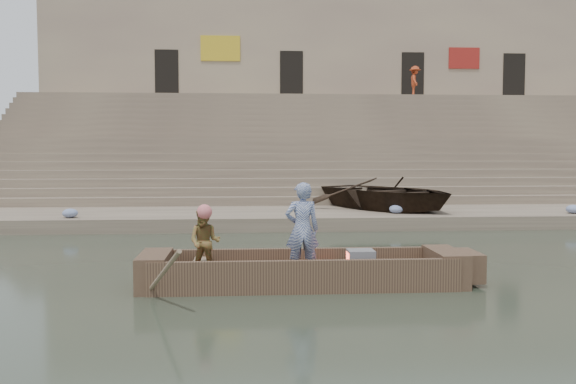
{
  "coord_description": "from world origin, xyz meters",
  "views": [
    {
      "loc": [
        -4.76,
        -11.67,
        2.4
      ],
      "look_at": [
        -3.74,
        2.56,
        1.4
      ],
      "focal_mm": 38.97,
      "sensor_mm": 36.0,
      "label": 1
    }
  ],
  "objects": [
    {
      "name": "upper_landing",
      "position": [
        0.0,
        22.5,
        2.6
      ],
      "size": [
        32.0,
        3.0,
        5.2
      ],
      "primitive_type": "cube",
      "color": "gray",
      "rests_on": "ground"
    },
    {
      "name": "beached_rowboat",
      "position": [
        -0.03,
        8.45,
        0.93
      ],
      "size": [
        5.88,
        6.32,
        1.07
      ],
      "primitive_type": "imported",
      "rotation": [
        0.0,
        0.0,
        0.57
      ],
      "color": "#2D2116",
      "rests_on": "lower_landing"
    },
    {
      "name": "standing_man",
      "position": [
        -3.76,
        -1.14,
        1.02
      ],
      "size": [
        0.6,
        0.41,
        1.61
      ],
      "primitive_type": "imported",
      "rotation": [
        0.0,
        0.0,
        3.19
      ],
      "color": "navy",
      "rests_on": "main_rowboat"
    },
    {
      "name": "lower_landing",
      "position": [
        0.0,
        8.0,
        0.2
      ],
      "size": [
        32.0,
        4.0,
        0.4
      ],
      "primitive_type": "cube",
      "color": "gray",
      "rests_on": "ground"
    },
    {
      "name": "ghat_steps",
      "position": [
        0.0,
        17.19,
        1.8
      ],
      "size": [
        32.0,
        11.0,
        5.2
      ],
      "color": "gray",
      "rests_on": "ground"
    },
    {
      "name": "rowboat_trim",
      "position": [
        -3.53,
        -0.95,
        0.31
      ],
      "size": [
        6.04,
        2.63,
        1.83
      ],
      "color": "brown",
      "rests_on": "ground"
    },
    {
      "name": "building_wall",
      "position": [
        0.0,
        26.5,
        5.6
      ],
      "size": [
        32.0,
        5.07,
        11.2
      ],
      "color": "tan",
      "rests_on": "ground"
    },
    {
      "name": "main_rowboat",
      "position": [
        -3.74,
        -0.94,
        0.11
      ],
      "size": [
        5.0,
        1.3,
        0.22
      ],
      "primitive_type": "cube",
      "color": "brown",
      "rests_on": "ground"
    },
    {
      "name": "mid_landing",
      "position": [
        0.0,
        15.5,
        1.4
      ],
      "size": [
        32.0,
        3.0,
        2.8
      ],
      "primitive_type": "cube",
      "color": "gray",
      "rests_on": "ground"
    },
    {
      "name": "television",
      "position": [
        -2.72,
        -0.94,
        0.42
      ],
      "size": [
        0.46,
        0.42,
        0.4
      ],
      "color": "slate",
      "rests_on": "main_rowboat"
    },
    {
      "name": "ground",
      "position": [
        0.0,
        0.0,
        0.0
      ],
      "size": [
        120.0,
        120.0,
        0.0
      ],
      "primitive_type": "plane",
      "color": "#273125",
      "rests_on": "ground"
    },
    {
      "name": "cloth_bundles",
      "position": [
        -1.48,
        6.86,
        0.53
      ],
      "size": [
        15.57,
        0.96,
        0.26
      ],
      "color": "#3F5999",
      "rests_on": "lower_landing"
    },
    {
      "name": "pedestrian",
      "position": [
        4.47,
        21.6,
        6.01
      ],
      "size": [
        0.75,
        1.12,
        1.61
      ],
      "primitive_type": "imported",
      "rotation": [
        0.0,
        0.0,
        1.41
      ],
      "color": "#AD3C1D",
      "rests_on": "upper_landing"
    },
    {
      "name": "rowing_man",
      "position": [
        -5.42,
        -1.01,
        0.8
      ],
      "size": [
        0.64,
        0.54,
        1.16
      ],
      "primitive_type": "imported",
      "rotation": [
        0.0,
        0.0,
        -0.2
      ],
      "color": "#2B812B",
      "rests_on": "main_rowboat"
    }
  ]
}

